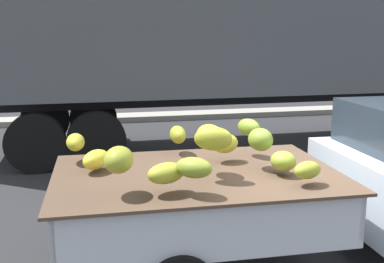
% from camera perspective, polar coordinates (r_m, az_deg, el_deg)
% --- Properties ---
extents(ground, '(220.00, 220.00, 0.00)m').
position_cam_1_polar(ground, '(5.50, 13.71, -15.11)').
color(ground, '#28282B').
extents(curb_strip, '(80.00, 0.80, 0.16)m').
position_cam_1_polar(curb_strip, '(13.69, -2.74, 1.91)').
color(curb_strip, gray).
rests_on(curb_strip, ground).
extents(pickup_truck, '(5.13, 1.99, 1.70)m').
position_cam_1_polar(pickup_truck, '(5.56, 21.39, -5.44)').
color(pickup_truck, silver).
rests_on(pickup_truck, ground).
extents(semi_trailer, '(12.03, 2.76, 3.95)m').
position_cam_1_polar(semi_trailer, '(10.42, 7.89, 12.25)').
color(semi_trailer, '#4C5156').
rests_on(semi_trailer, ground).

